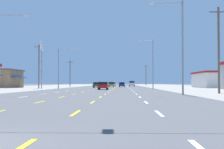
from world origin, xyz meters
name	(u,v)px	position (x,y,z in m)	size (l,w,h in m)	color
ground_plane	(107,88)	(0.00, 66.00, 0.00)	(572.00, 572.00, 0.00)	#4C4C4F
lot_apron_right	(216,88)	(24.75, 66.00, 0.00)	(28.00, 440.00, 0.01)	gray
lane_markings	(112,86)	(0.00, 104.50, 0.01)	(10.64, 227.60, 0.01)	white
sedan_center_turn_nearest	(103,86)	(0.04, 53.14, 0.76)	(1.80, 4.50, 1.46)	red
sedan_inner_left_near	(97,85)	(-3.44, 80.15, 0.76)	(1.80, 4.50, 1.46)	#235B2D
sedan_inner_right_mid	(122,85)	(3.41, 90.80, 0.76)	(1.80, 4.50, 1.46)	navy
hatchback_center_turn_midfar	(111,84)	(0.14, 91.58, 0.78)	(1.72, 3.90, 1.54)	#B28C33
sedan_inner_left_far	(103,84)	(-3.45, 106.36, 0.76)	(1.80, 4.50, 1.46)	white
suv_far_right_farther	(132,84)	(7.02, 111.67, 1.03)	(1.98, 4.90, 1.98)	white
sedan_inner_right_farthest	(122,84)	(3.46, 117.80, 0.76)	(1.80, 4.50, 1.46)	black
sedan_center_turn_distant_a	(113,84)	(-0.12, 123.32, 0.76)	(1.80, 4.50, 1.46)	white
storefront_right_row_2	(215,80)	(28.64, 80.76, 2.17)	(9.54, 17.62, 4.29)	silver
pole_sign_left_row_2	(42,53)	(-14.10, 62.79, 7.77)	(0.24, 1.87, 10.40)	gray
streetlight_right_row_0	(179,41)	(9.81, 27.87, 5.82)	(3.72, 0.26, 10.18)	gray
streetlight_left_row_1	(61,65)	(-9.56, 61.67, 5.19)	(4.88, 0.26, 8.71)	gray
streetlight_right_row_1	(152,61)	(9.86, 61.67, 5.96)	(3.38, 0.26, 10.53)	gray
utility_pole_right_row_0	(219,48)	(15.30, 32.33, 5.43)	(2.20, 0.26, 10.47)	brown
utility_pole_left_row_1	(39,65)	(-15.53, 65.85, 5.28)	(2.20, 0.26, 10.17)	brown
utility_pole_left_row_2	(70,73)	(-13.07, 94.08, 4.41)	(2.20, 0.26, 8.44)	brown
utility_pole_right_row_3	(146,75)	(13.76, 132.42, 4.73)	(2.20, 0.26, 9.08)	brown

